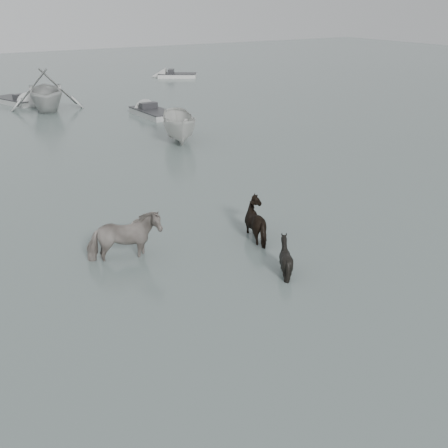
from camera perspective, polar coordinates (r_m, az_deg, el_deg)
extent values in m
plane|color=#4F5E59|center=(16.00, 0.46, -4.39)|extent=(140.00, 140.00, 0.00)
imported|color=black|center=(16.33, -10.17, -0.72)|extent=(2.29, 1.44, 1.80)
imported|color=black|center=(17.70, 3.83, 0.92)|extent=(1.55, 1.72, 1.51)
imported|color=black|center=(15.58, 6.27, -2.81)|extent=(1.34, 1.26, 1.22)
imported|color=#ADB0AD|center=(40.04, -17.70, 13.01)|extent=(5.95, 6.52, 2.94)
imported|color=beige|center=(30.06, -4.53, 9.99)|extent=(3.14, 4.67, 1.69)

